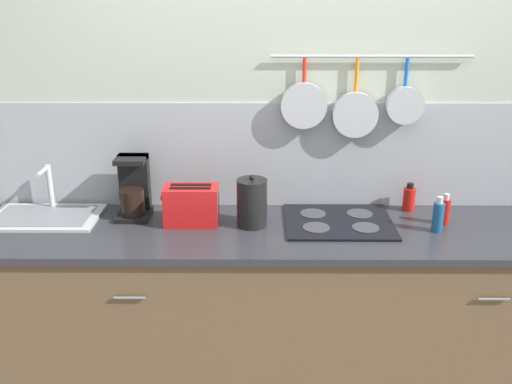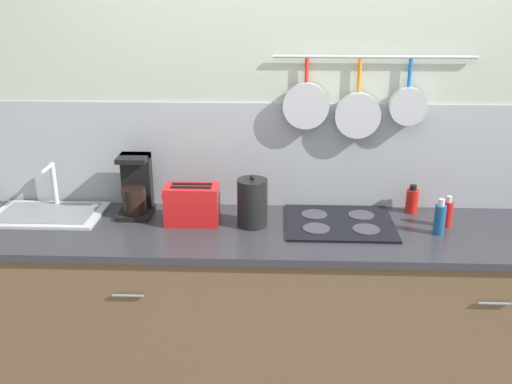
% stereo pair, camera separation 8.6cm
% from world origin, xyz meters
% --- Properties ---
extents(wall_back, '(7.20, 0.13, 2.60)m').
position_xyz_m(wall_back, '(0.00, 0.36, 1.28)').
color(wall_back, '#B2BCA8').
rests_on(wall_back, ground_plane).
extents(cabinet_base, '(3.22, 0.62, 0.89)m').
position_xyz_m(cabinet_base, '(0.00, -0.00, 0.44)').
color(cabinet_base, brown).
rests_on(cabinet_base, ground_plane).
extents(countertop, '(3.26, 0.64, 0.03)m').
position_xyz_m(countertop, '(0.00, 0.00, 0.90)').
color(countertop, '#2D2D33').
rests_on(countertop, cabinet_base).
extents(sink_basin, '(0.55, 0.35, 0.24)m').
position_xyz_m(sink_basin, '(-1.31, 0.13, 0.94)').
color(sink_basin, '#B7BABF').
rests_on(sink_basin, countertop).
extents(coffee_maker, '(0.16, 0.20, 0.31)m').
position_xyz_m(coffee_maker, '(-0.86, 0.18, 1.05)').
color(coffee_maker, black).
rests_on(coffee_maker, countertop).
extents(toaster, '(0.28, 0.14, 0.20)m').
position_xyz_m(toaster, '(-0.56, 0.07, 1.02)').
color(toaster, red).
rests_on(toaster, countertop).
extents(kettle, '(0.15, 0.15, 0.26)m').
position_xyz_m(kettle, '(-0.27, 0.05, 1.04)').
color(kettle, black).
rests_on(kettle, countertop).
extents(cooktop, '(0.53, 0.44, 0.01)m').
position_xyz_m(cooktop, '(0.16, 0.08, 0.93)').
color(cooktop, black).
rests_on(cooktop, countertop).
extents(bottle_hot_sauce, '(0.06, 0.06, 0.15)m').
position_xyz_m(bottle_hot_sauce, '(0.55, 0.25, 0.99)').
color(bottle_hot_sauce, red).
rests_on(bottle_hot_sauce, countertop).
extents(bottle_vinegar, '(0.05, 0.05, 0.18)m').
position_xyz_m(bottle_vinegar, '(0.61, -0.02, 1.00)').
color(bottle_vinegar, navy).
rests_on(bottle_vinegar, countertop).
extents(bottle_dish_soap, '(0.05, 0.05, 0.16)m').
position_xyz_m(bottle_dish_soap, '(0.68, 0.08, 0.99)').
color(bottle_dish_soap, red).
rests_on(bottle_dish_soap, countertop).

